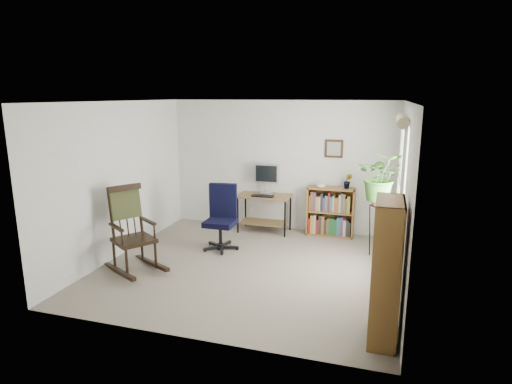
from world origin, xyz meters
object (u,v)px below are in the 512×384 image
(desk, at_px, (264,213))
(low_bookshelf, at_px, (330,212))
(office_chair, at_px, (220,218))
(tall_bookshelf, at_px, (386,271))
(rocking_chair, at_px, (133,229))

(desk, distance_m, low_bookshelf, 1.21)
(desk, relative_size, office_chair, 0.89)
(office_chair, bearing_deg, low_bookshelf, 30.16)
(desk, height_order, low_bookshelf, low_bookshelf)
(office_chair, distance_m, low_bookshelf, 2.05)
(tall_bookshelf, bearing_deg, office_chair, 142.72)
(low_bookshelf, bearing_deg, rocking_chair, -136.01)
(low_bookshelf, distance_m, tall_bookshelf, 3.37)
(low_bookshelf, bearing_deg, office_chair, -142.43)
(desk, xyz_separation_m, office_chair, (-0.43, -1.13, 0.20))
(rocking_chair, bearing_deg, office_chair, -3.00)
(tall_bookshelf, bearing_deg, low_bookshelf, 106.54)
(desk, xyz_separation_m, tall_bookshelf, (2.15, -3.09, 0.40))
(low_bookshelf, bearing_deg, desk, -174.28)
(desk, height_order, rocking_chair, rocking_chair)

